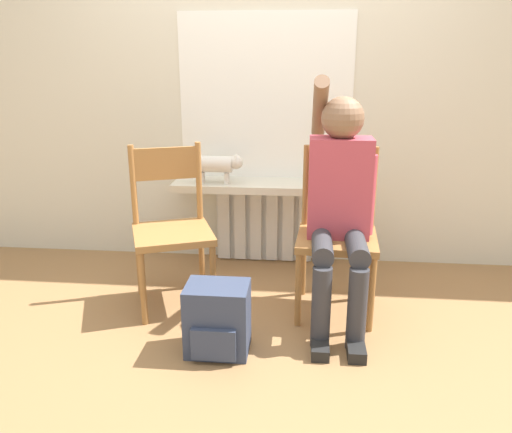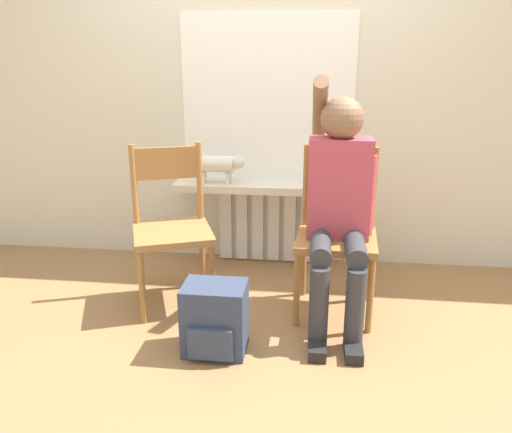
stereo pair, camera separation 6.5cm
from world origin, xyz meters
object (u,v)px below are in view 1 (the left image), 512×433
(person, at_px, (340,198))
(backpack, at_px, (218,319))
(chair_left, at_px, (171,226))
(chair_right, at_px, (337,231))
(cat, at_px, (218,164))

(person, relative_size, backpack, 3.75)
(chair_left, relative_size, person, 0.70)
(chair_left, xyz_separation_m, person, (0.97, -0.10, 0.22))
(chair_left, relative_size, chair_right, 1.00)
(backpack, bearing_deg, person, 34.92)
(chair_left, height_order, chair_right, same)
(chair_left, relative_size, backpack, 2.64)
(cat, bearing_deg, backpack, -81.03)
(chair_right, height_order, backpack, chair_right)
(chair_left, height_order, backpack, chair_left)
(chair_right, bearing_deg, backpack, -135.42)
(chair_right, distance_m, person, 0.25)
(person, relative_size, cat, 3.03)
(chair_right, height_order, cat, chair_right)
(chair_right, relative_size, backpack, 2.64)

